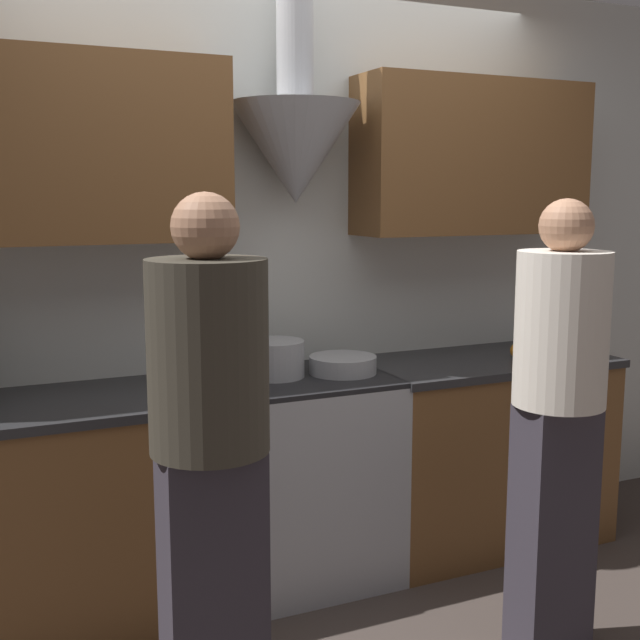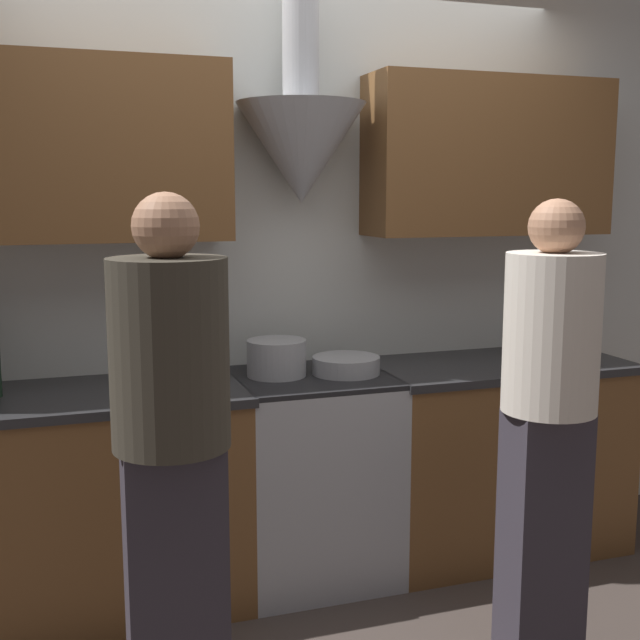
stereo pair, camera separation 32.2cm
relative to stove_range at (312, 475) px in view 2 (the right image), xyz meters
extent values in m
plane|color=#423833|center=(0.00, -0.34, -0.44)|extent=(12.00, 12.00, 0.00)
cube|color=silver|center=(0.00, 0.33, 0.86)|extent=(8.40, 0.06, 2.60)
cone|color=#A8AAAF|center=(0.00, 0.15, 1.36)|extent=(0.55, 0.55, 0.41)
cylinder|color=#A8AAAF|center=(0.00, 0.15, 1.83)|extent=(0.15, 0.15, 0.54)
cube|color=brown|center=(-1.11, 0.15, 1.36)|extent=(1.57, 0.32, 0.70)
cube|color=brown|center=(0.89, 0.15, 1.36)|extent=(1.13, 0.32, 0.70)
cube|color=brown|center=(-1.11, 0.00, -0.02)|extent=(1.57, 0.60, 0.85)
cube|color=#28282B|center=(-1.11, 0.00, 0.42)|extent=(1.60, 0.62, 0.03)
cube|color=brown|center=(0.89, 0.00, -0.02)|extent=(1.13, 0.60, 0.85)
cube|color=#28282B|center=(0.89, 0.00, 0.42)|extent=(1.16, 0.62, 0.03)
cube|color=#A8AAAF|center=(0.00, 0.00, -0.01)|extent=(0.64, 0.60, 0.86)
cube|color=black|center=(0.00, -0.30, -0.05)|extent=(0.45, 0.01, 0.39)
cube|color=black|center=(0.00, 0.00, 0.43)|extent=(0.64, 0.60, 0.02)
cube|color=#A8AAAF|center=(0.00, 0.27, 0.37)|extent=(0.64, 0.06, 0.10)
cylinder|color=#A8AAAF|center=(-0.14, 0.04, 0.51)|extent=(0.25, 0.25, 0.15)
cylinder|color=#A8AAAF|center=(0.14, -0.02, 0.47)|extent=(0.29, 0.29, 0.07)
sphere|color=orange|center=(1.02, -0.07, 0.47)|extent=(0.07, 0.07, 0.07)
cube|color=silver|center=(1.30, 0.06, 0.44)|extent=(0.14, 0.08, 0.01)
cube|color=black|center=(1.20, 0.02, 0.44)|extent=(0.09, 0.05, 0.01)
cube|color=#38333D|center=(-0.72, -0.98, 0.03)|extent=(0.28, 0.18, 0.95)
cylinder|color=#3D382D|center=(-0.72, -0.98, 0.76)|extent=(0.32, 0.32, 0.52)
sphere|color=#AD7A5B|center=(-0.72, -0.98, 1.11)|extent=(0.18, 0.18, 0.18)
cube|color=#38333D|center=(0.53, -0.91, 0.01)|extent=(0.27, 0.17, 0.92)
cylinder|color=silver|center=(0.53, -0.91, 0.74)|extent=(0.31, 0.31, 0.53)
sphere|color=#AD7A5B|center=(0.53, -0.91, 1.08)|extent=(0.18, 0.18, 0.18)
camera|label=1|loc=(-1.31, -3.01, 1.19)|focal=45.00mm
camera|label=2|loc=(-1.01, -3.13, 1.19)|focal=45.00mm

